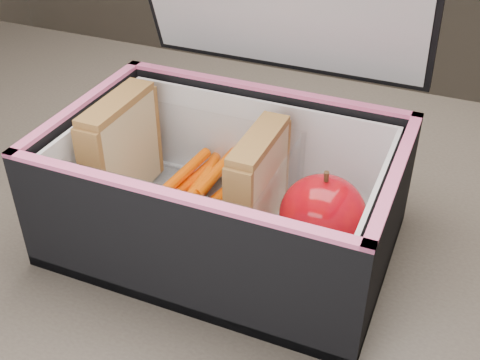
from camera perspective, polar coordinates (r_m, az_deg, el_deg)
The scene contains 8 objects.
kitchen_table at distance 0.62m, azimuth -2.02°, elevation -12.73°, with size 1.20×0.80×0.75m.
lunch_bag at distance 0.53m, azimuth -1.23°, elevation -0.11°, with size 0.29×0.26×0.29m.
plastic_tub at distance 0.56m, azimuth -4.95°, elevation -0.03°, with size 0.18×0.13×0.08m, color white, non-canonical shape.
sandwich_left at distance 0.58m, azimuth -11.16°, elevation 2.87°, with size 0.03×0.09×0.10m.
sandwich_right at distance 0.52m, azimuth 1.73°, elevation -0.43°, with size 0.02×0.09×0.10m.
carrot_sticks at distance 0.58m, azimuth -4.11°, elevation -0.81°, with size 0.05×0.13×0.03m.
paper_napkin at distance 0.53m, azimuth 7.30°, elevation -6.32°, with size 0.08×0.08×0.01m, color white.
red_apple at distance 0.51m, azimuth 7.85°, elevation -3.27°, with size 0.08×0.08×0.08m.
Camera 1 is at (0.18, -0.38, 1.12)m, focal length 45.00 mm.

